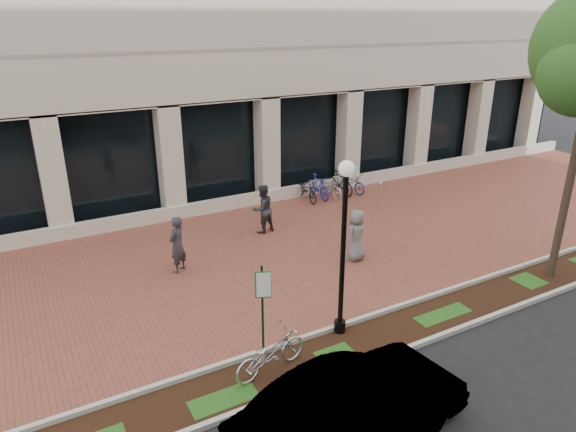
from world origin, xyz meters
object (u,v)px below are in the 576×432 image
locked_bicycle (271,353)px  bike_rack_cluster (329,185)px  sedan_near_curb (353,410)px  lamppost (343,240)px  parking_sign (263,303)px  pedestrian_left (177,245)px  bollard (380,195)px  pedestrian_mid (263,209)px  pedestrian_right (356,235)px

locked_bicycle → bike_rack_cluster: bike_rack_cluster is taller
bike_rack_cluster → sedan_near_curb: 13.51m
lamppost → parking_sign: bearing=-174.4°
locked_bicycle → sedan_near_curb: bearing=177.4°
pedestrian_left → bollard: pedestrian_left is taller
pedestrian_mid → pedestrian_right: pedestrian_mid is taller
locked_bicycle → bollard: 10.90m
lamppost → pedestrian_mid: bearing=80.3°
lamppost → bollard: (6.26, 6.41, -1.89)m
pedestrian_right → pedestrian_left: bearing=-40.2°
pedestrian_left → bike_rack_cluster: pedestrian_left is taller
lamppost → sedan_near_curb: 3.86m
pedestrian_left → parking_sign: bearing=54.2°
pedestrian_left → pedestrian_right: size_ratio=1.07×
lamppost → pedestrian_right: size_ratio=2.62×
bollard → bike_rack_cluster: (-1.00, 2.13, -0.06)m
parking_sign → sedan_near_curb: size_ratio=0.53×
pedestrian_right → sedan_near_curb: (-4.44, -6.04, -0.07)m
bollard → sedan_near_curb: sedan_near_curb is taller
parking_sign → locked_bicycle: bearing=-64.8°
pedestrian_right → sedan_near_curb: pedestrian_right is taller
locked_bicycle → sedan_near_curb: 2.50m
parking_sign → pedestrian_left: (-0.28, 5.14, -0.66)m
locked_bicycle → sedan_near_curb: (0.37, -2.46, 0.27)m
pedestrian_left → pedestrian_mid: bearing=163.9°
locked_bicycle → pedestrian_right: pedestrian_right is taller
locked_bicycle → pedestrian_right: (4.81, 3.57, 0.34)m
lamppost → bike_rack_cluster: lamppost is taller
pedestrian_mid → bike_rack_cluster: 4.70m
bike_rack_cluster → pedestrian_right: bearing=-118.7°
pedestrian_right → lamppost: bearing=28.9°
pedestrian_right → sedan_near_curb: size_ratio=0.36×
pedestrian_mid → pedestrian_right: size_ratio=1.06×
parking_sign → lamppost: size_ratio=0.56×
lamppost → sedan_near_curb: bearing=-120.7°
pedestrian_right → sedan_near_curb: 7.49m
lamppost → sedan_near_curb: lamppost is taller
lamppost → locked_bicycle: lamppost is taller
locked_bicycle → pedestrian_mid: pedestrian_mid is taller
parking_sign → sedan_near_curb: 2.91m
pedestrian_mid → pedestrian_right: bearing=103.8°
bollard → sedan_near_curb: 12.37m
pedestrian_mid → pedestrian_right: 3.71m
sedan_near_curb → locked_bicycle: bearing=1.5°
pedestrian_left → bike_rack_cluster: bearing=166.3°
pedestrian_mid → bollard: (5.16, 0.00, -0.34)m
parking_sign → locked_bicycle: (0.01, -0.32, -1.05)m
parking_sign → pedestrian_left: 5.19m
parking_sign → bollard: parking_sign is taller
parking_sign → pedestrian_mid: parking_sign is taller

